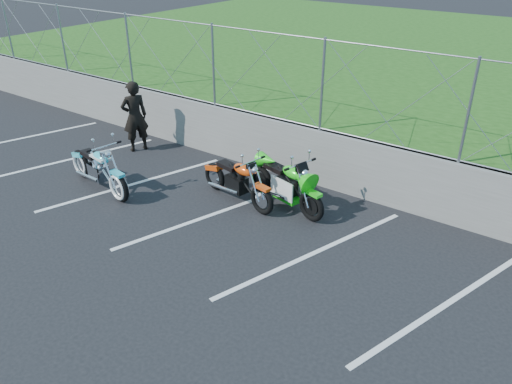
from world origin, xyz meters
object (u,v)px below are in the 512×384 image
Objects in this scene: cruiser_turquoise at (99,170)px; naked_orange at (238,182)px; sportbike_green at (287,186)px; person_standing at (135,116)px.

cruiser_turquoise is 3.18m from naked_orange.
cruiser_turquoise is at bearing -143.87° from naked_orange.
cruiser_turquoise reaches higher than naked_orange.
naked_orange is at bearing -142.88° from sportbike_green.
person_standing reaches higher than sportbike_green.
naked_orange is 1.05m from sportbike_green.
cruiser_turquoise is 2.37m from person_standing.
sportbike_green is 1.15× the size of person_standing.
cruiser_turquoise is 1.10× the size of naked_orange.
sportbike_green is (3.85, 1.74, 0.02)m from cruiser_turquoise.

